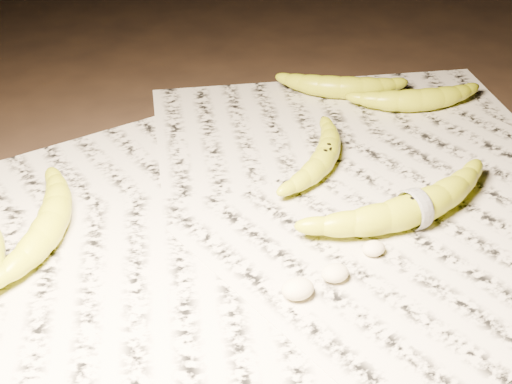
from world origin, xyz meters
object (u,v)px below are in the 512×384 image
object	(u,v)px
banana_taped	(415,206)
banana_left_b	(50,221)
banana_upper_a	(419,98)
banana_upper_b	(340,85)
banana_center	(325,155)

from	to	relation	value
banana_taped	banana_left_b	bearing A→B (deg)	153.98
banana_upper_a	banana_left_b	bearing A→B (deg)	-155.61
banana_left_b	banana_upper_a	world-z (taller)	banana_left_b
banana_taped	banana_upper_b	size ratio (longest dim) A/B	1.40
banana_center	banana_taped	size ratio (longest dim) A/B	0.73
banana_taped	banana_upper_b	world-z (taller)	banana_taped
banana_center	banana_upper_b	world-z (taller)	banana_upper_b
banana_center	banana_upper_b	size ratio (longest dim) A/B	1.02
banana_center	banana_upper_b	xyz separation A→B (m)	(0.12, 0.19, 0.00)
banana_taped	banana_upper_a	size ratio (longest dim) A/B	1.35
banana_left_b	banana_upper_a	size ratio (longest dim) A/B	1.07
banana_left_b	banana_taped	xyz separation A→B (m)	(0.41, -0.13, 0.00)
banana_left_b	banana_upper_a	bearing A→B (deg)	-53.33
banana_taped	banana_upper_a	bearing A→B (deg)	48.42
banana_left_b	banana_center	bearing A→B (deg)	-61.86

